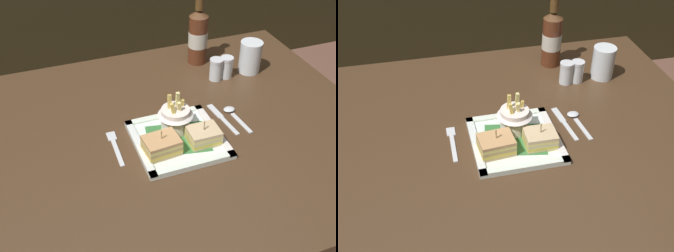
# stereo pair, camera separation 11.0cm
# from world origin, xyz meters

# --- Properties ---
(dining_table) EXTENTS (1.26, 0.96, 0.78)m
(dining_table) POSITION_xyz_m (0.00, 0.00, 0.63)
(dining_table) COLOR #47301D
(dining_table) RESTS_ON ground_plane
(square_plate) EXTENTS (0.24, 0.24, 0.02)m
(square_plate) POSITION_xyz_m (0.04, -0.05, 0.78)
(square_plate) COLOR white
(square_plate) RESTS_ON dining_table
(sandwich_half_left) EXTENTS (0.10, 0.08, 0.07)m
(sandwich_half_left) POSITION_xyz_m (-0.02, -0.09, 0.81)
(sandwich_half_left) COLOR tan
(sandwich_half_left) RESTS_ON square_plate
(sandwich_half_right) EXTENTS (0.08, 0.07, 0.07)m
(sandwich_half_right) POSITION_xyz_m (0.10, -0.09, 0.81)
(sandwich_half_right) COLOR #DEC284
(sandwich_half_right) RESTS_ON square_plate
(fries_cup) EXTENTS (0.10, 0.10, 0.11)m
(fries_cup) POSITION_xyz_m (0.05, -0.01, 0.84)
(fries_cup) COLOR white
(fries_cup) RESTS_ON square_plate
(beer_bottle) EXTENTS (0.07, 0.07, 0.26)m
(beer_bottle) POSITION_xyz_m (0.26, 0.34, 0.88)
(beer_bottle) COLOR #5B2C18
(beer_bottle) RESTS_ON dining_table
(water_glass) EXTENTS (0.07, 0.07, 0.11)m
(water_glass) POSITION_xyz_m (0.40, 0.21, 0.82)
(water_glass) COLOR silver
(water_glass) RESTS_ON dining_table
(fork) EXTENTS (0.02, 0.14, 0.00)m
(fork) POSITION_xyz_m (-0.13, -0.01, 0.78)
(fork) COLOR silver
(fork) RESTS_ON dining_table
(knife) EXTENTS (0.03, 0.16, 0.00)m
(knife) POSITION_xyz_m (0.20, 0.00, 0.78)
(knife) COLOR silver
(knife) RESTS_ON dining_table
(spoon) EXTENTS (0.03, 0.13, 0.01)m
(spoon) POSITION_xyz_m (0.24, 0.01, 0.78)
(spoon) COLOR silver
(spoon) RESTS_ON dining_table
(salt_shaker) EXTENTS (0.04, 0.04, 0.07)m
(salt_shaker) POSITION_xyz_m (0.27, 0.21, 0.81)
(salt_shaker) COLOR silver
(salt_shaker) RESTS_ON dining_table
(pepper_shaker) EXTENTS (0.04, 0.04, 0.07)m
(pepper_shaker) POSITION_xyz_m (0.31, 0.21, 0.81)
(pepper_shaker) COLOR silver
(pepper_shaker) RESTS_ON dining_table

